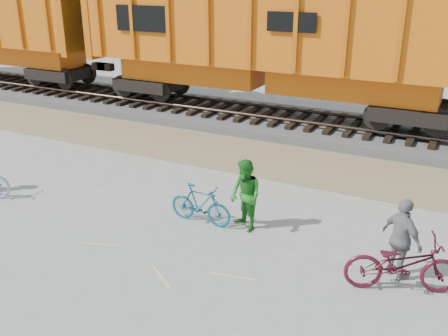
% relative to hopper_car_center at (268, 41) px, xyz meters
% --- Properties ---
extents(ground, '(120.00, 120.00, 0.00)m').
position_rel_hopper_car_center_xyz_m(ground, '(1.34, -9.00, -3.01)').
color(ground, '#9E9E99').
rests_on(ground, ground).
extents(gravel_strip, '(120.00, 3.00, 0.02)m').
position_rel_hopper_car_center_xyz_m(gravel_strip, '(1.34, -3.50, -3.00)').
color(gravel_strip, '#927D5B').
rests_on(gravel_strip, ground).
extents(ballast_bed, '(120.00, 4.00, 0.30)m').
position_rel_hopper_car_center_xyz_m(ballast_bed, '(1.34, 0.00, -2.86)').
color(ballast_bed, slate).
rests_on(ballast_bed, ground).
extents(track, '(120.00, 2.60, 0.24)m').
position_rel_hopper_car_center_xyz_m(track, '(1.34, 0.00, -2.53)').
color(track, black).
rests_on(track, ballast_bed).
extents(hopper_car_center, '(14.00, 3.13, 4.65)m').
position_rel_hopper_car_center_xyz_m(hopper_car_center, '(0.00, 0.00, 0.00)').
color(hopper_car_center, black).
rests_on(hopper_car_center, track).
extents(bicycle_teal, '(1.51, 0.45, 0.90)m').
position_rel_hopper_car_center_xyz_m(bicycle_teal, '(1.74, -7.99, -2.55)').
color(bicycle_teal, '#145773').
rests_on(bicycle_teal, ground).
extents(bicycle_maroon, '(2.09, 1.35, 1.04)m').
position_rel_hopper_car_center_xyz_m(bicycle_maroon, '(6.13, -8.62, -2.49)').
color(bicycle_maroon, '#501220').
rests_on(bicycle_maroon, ground).
extents(person_man, '(0.97, 0.92, 1.58)m').
position_rel_hopper_car_center_xyz_m(person_man, '(2.74, -7.79, -2.21)').
color(person_man, '#217A21').
rests_on(person_man, ground).
extents(person_woman, '(0.96, 0.87, 1.57)m').
position_rel_hopper_car_center_xyz_m(person_woman, '(6.03, -8.22, -2.22)').
color(person_woman, gray).
rests_on(person_woman, ground).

